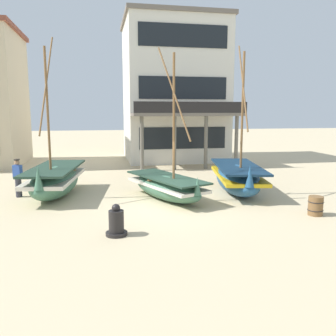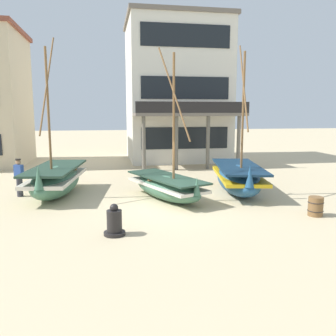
{
  "view_description": "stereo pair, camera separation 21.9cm",
  "coord_description": "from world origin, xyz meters",
  "px_view_note": "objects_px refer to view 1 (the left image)",
  "views": [
    {
      "loc": [
        -2.75,
        -13.32,
        3.72
      ],
      "look_at": [
        0.0,
        1.0,
        1.4
      ],
      "focal_mm": 37.95,
      "sensor_mm": 36.0,
      "label": 1
    },
    {
      "loc": [
        -2.54,
        -13.36,
        3.72
      ],
      "look_at": [
        0.0,
        1.0,
        1.4
      ],
      "focal_mm": 37.95,
      "sensor_mm": 36.0,
      "label": 2
    }
  ],
  "objects_px": {
    "wooden_barrel": "(316,206)",
    "capstan_winch": "(116,223)",
    "fishing_boat_near_left": "(167,186)",
    "fishing_boat_centre_large": "(238,177)",
    "fisherman_by_hull": "(18,178)",
    "fishing_boat_far_right": "(55,180)",
    "harbor_building_main": "(173,91)"
  },
  "relations": [
    {
      "from": "fishing_boat_near_left",
      "to": "wooden_barrel",
      "type": "height_order",
      "value": "fishing_boat_near_left"
    },
    {
      "from": "fishing_boat_centre_large",
      "to": "wooden_barrel",
      "type": "distance_m",
      "value": 4.3
    },
    {
      "from": "fisherman_by_hull",
      "to": "wooden_barrel",
      "type": "xyz_separation_m",
      "value": [
        11.18,
        -4.99,
        -0.48
      ]
    },
    {
      "from": "fishing_boat_centre_large",
      "to": "capstan_winch",
      "type": "bearing_deg",
      "value": -140.32
    },
    {
      "from": "fisherman_by_hull",
      "to": "wooden_barrel",
      "type": "height_order",
      "value": "fisherman_by_hull"
    },
    {
      "from": "fisherman_by_hull",
      "to": "harbor_building_main",
      "type": "relative_size",
      "value": 0.16
    },
    {
      "from": "fishing_boat_near_left",
      "to": "fishing_boat_far_right",
      "type": "height_order",
      "value": "fishing_boat_far_right"
    },
    {
      "from": "wooden_barrel",
      "to": "capstan_winch",
      "type": "bearing_deg",
      "value": -173.9
    },
    {
      "from": "wooden_barrel",
      "to": "harbor_building_main",
      "type": "bearing_deg",
      "value": 96.53
    },
    {
      "from": "fishing_boat_far_right",
      "to": "wooden_barrel",
      "type": "height_order",
      "value": "fishing_boat_far_right"
    },
    {
      "from": "wooden_barrel",
      "to": "fishing_boat_centre_large",
      "type": "bearing_deg",
      "value": 108.8
    },
    {
      "from": "fishing_boat_far_right",
      "to": "harbor_building_main",
      "type": "distance_m",
      "value": 14.62
    },
    {
      "from": "fishing_boat_near_left",
      "to": "fisherman_by_hull",
      "type": "bearing_deg",
      "value": 165.81
    },
    {
      "from": "fishing_boat_near_left",
      "to": "harbor_building_main",
      "type": "bearing_deg",
      "value": 77.05
    },
    {
      "from": "fishing_boat_far_right",
      "to": "capstan_winch",
      "type": "relative_size",
      "value": 7.08
    },
    {
      "from": "fishing_boat_near_left",
      "to": "fishing_boat_centre_large",
      "type": "xyz_separation_m",
      "value": [
        3.48,
        0.66,
        0.14
      ]
    },
    {
      "from": "fisherman_by_hull",
      "to": "harbor_building_main",
      "type": "xyz_separation_m",
      "value": [
        9.31,
        11.39,
        4.47
      ]
    },
    {
      "from": "fishing_boat_far_right",
      "to": "wooden_barrel",
      "type": "xyz_separation_m",
      "value": [
        9.62,
        -4.86,
        -0.38
      ]
    },
    {
      "from": "fishing_boat_centre_large",
      "to": "fishing_boat_far_right",
      "type": "xyz_separation_m",
      "value": [
        -8.24,
        0.81,
        0.03
      ]
    },
    {
      "from": "fishing_boat_near_left",
      "to": "fishing_boat_centre_large",
      "type": "height_order",
      "value": "fishing_boat_centre_large"
    },
    {
      "from": "fisherman_by_hull",
      "to": "capstan_winch",
      "type": "xyz_separation_m",
      "value": [
        3.99,
        -5.76,
        -0.45
      ]
    },
    {
      "from": "fishing_boat_centre_large",
      "to": "wooden_barrel",
      "type": "xyz_separation_m",
      "value": [
        1.38,
        -4.05,
        -0.36
      ]
    },
    {
      "from": "fisherman_by_hull",
      "to": "capstan_winch",
      "type": "bearing_deg",
      "value": -55.28
    },
    {
      "from": "fishing_boat_near_left",
      "to": "fishing_boat_centre_large",
      "type": "relative_size",
      "value": 0.95
    },
    {
      "from": "capstan_winch",
      "to": "harbor_building_main",
      "type": "distance_m",
      "value": 18.62
    },
    {
      "from": "wooden_barrel",
      "to": "harbor_building_main",
      "type": "xyz_separation_m",
      "value": [
        -1.88,
        16.38,
        4.95
      ]
    },
    {
      "from": "fishing_boat_centre_large",
      "to": "capstan_winch",
      "type": "xyz_separation_m",
      "value": [
        -5.81,
        -4.82,
        -0.32
      ]
    },
    {
      "from": "fishing_boat_near_left",
      "to": "fishing_boat_far_right",
      "type": "bearing_deg",
      "value": 162.81
    },
    {
      "from": "capstan_winch",
      "to": "wooden_barrel",
      "type": "height_order",
      "value": "capstan_winch"
    },
    {
      "from": "fishing_boat_centre_large",
      "to": "wooden_barrel",
      "type": "relative_size",
      "value": 9.55
    },
    {
      "from": "fishing_boat_near_left",
      "to": "wooden_barrel",
      "type": "distance_m",
      "value": 5.93
    },
    {
      "from": "fishing_boat_centre_large",
      "to": "fisherman_by_hull",
      "type": "height_order",
      "value": "fishing_boat_centre_large"
    }
  ]
}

